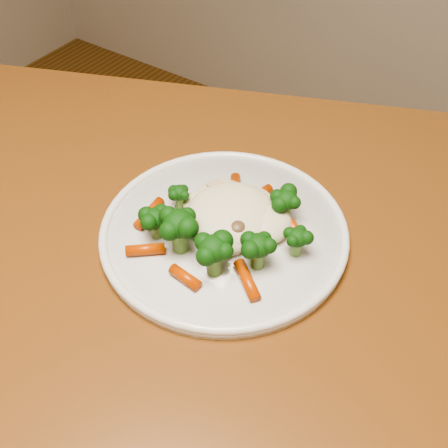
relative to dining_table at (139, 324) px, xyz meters
name	(u,v)px	position (x,y,z in m)	size (l,w,h in m)	color
dining_table	(139,324)	(0.00, 0.00, 0.00)	(1.28, 1.09, 0.75)	brown
plate	(224,233)	(0.06, 0.09, 0.12)	(0.27, 0.27, 0.01)	white
meal	(225,221)	(0.07, 0.09, 0.14)	(0.19, 0.18, 0.05)	beige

